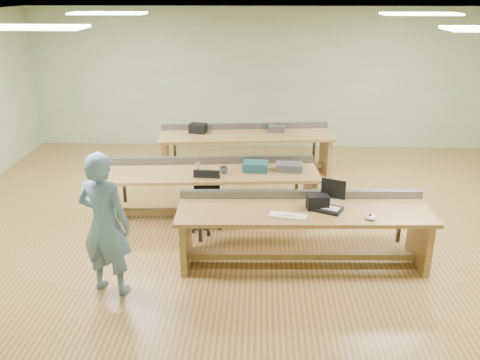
# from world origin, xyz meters

# --- Properties ---
(floor) EXTENTS (10.00, 10.00, 0.00)m
(floor) POSITION_xyz_m (0.00, 0.00, 0.00)
(floor) COLOR #A0713C
(floor) RESTS_ON ground
(ceiling) EXTENTS (10.00, 10.00, 0.00)m
(ceiling) POSITION_xyz_m (0.00, 0.00, 3.00)
(ceiling) COLOR silver
(ceiling) RESTS_ON wall_back
(wall_back) EXTENTS (10.00, 0.04, 3.00)m
(wall_back) POSITION_xyz_m (0.00, 4.00, 1.50)
(wall_back) COLOR #9FBB8E
(wall_back) RESTS_ON floor
(wall_front) EXTENTS (10.00, 0.04, 3.00)m
(wall_front) POSITION_xyz_m (0.00, -4.00, 1.50)
(wall_front) COLOR #9FBB8E
(wall_front) RESTS_ON floor
(fluor_panels) EXTENTS (6.20, 3.50, 0.03)m
(fluor_panels) POSITION_xyz_m (0.00, 0.00, 2.97)
(fluor_panels) COLOR white
(fluor_panels) RESTS_ON ceiling
(workbench_front) EXTENTS (3.23, 0.97, 0.86)m
(workbench_front) POSITION_xyz_m (0.56, -1.15, 0.56)
(workbench_front) COLOR olive
(workbench_front) RESTS_ON floor
(workbench_mid) EXTENTS (3.34, 1.13, 0.86)m
(workbench_mid) POSITION_xyz_m (-0.76, 0.21, 0.57)
(workbench_mid) COLOR olive
(workbench_mid) RESTS_ON floor
(workbench_back) EXTENTS (3.36, 1.20, 0.86)m
(workbench_back) POSITION_xyz_m (-0.27, 2.30, 0.57)
(workbench_back) COLOR olive
(workbench_back) RESTS_ON floor
(person) EXTENTS (0.71, 0.56, 1.72)m
(person) POSITION_xyz_m (-1.75, -1.92, 0.86)
(person) COLOR slate
(person) RESTS_ON floor
(laptop_base) EXTENTS (0.40, 0.37, 0.03)m
(laptop_base) POSITION_xyz_m (0.87, -1.19, 0.77)
(laptop_base) COLOR black
(laptop_base) RESTS_ON workbench_front
(laptop_screen) EXTENTS (0.29, 0.15, 0.25)m
(laptop_screen) POSITION_xyz_m (0.92, -1.08, 1.00)
(laptop_screen) COLOR black
(laptop_screen) RESTS_ON laptop_base
(keyboard) EXTENTS (0.48, 0.24, 0.03)m
(keyboard) POSITION_xyz_m (0.34, -1.40, 0.76)
(keyboard) COLOR white
(keyboard) RESTS_ON workbench_front
(trackball_mouse) EXTENTS (0.18, 0.19, 0.06)m
(trackball_mouse) POSITION_xyz_m (1.34, -1.42, 0.78)
(trackball_mouse) COLOR white
(trackball_mouse) RESTS_ON workbench_front
(camera_bag) EXTENTS (0.29, 0.20, 0.18)m
(camera_bag) POSITION_xyz_m (0.73, -1.14, 0.84)
(camera_bag) COLOR black
(camera_bag) RESTS_ON workbench_front
(task_chair) EXTENTS (0.50, 0.50, 0.86)m
(task_chair) POSITION_xyz_m (-0.80, -0.24, 0.32)
(task_chair) COLOR black
(task_chair) RESTS_ON floor
(parts_bin_teal) EXTENTS (0.39, 0.30, 0.13)m
(parts_bin_teal) POSITION_xyz_m (-0.07, 0.26, 0.82)
(parts_bin_teal) COLOR #163F47
(parts_bin_teal) RESTS_ON workbench_mid
(parts_bin_grey) EXTENTS (0.42, 0.29, 0.11)m
(parts_bin_grey) POSITION_xyz_m (0.44, 0.28, 0.80)
(parts_bin_grey) COLOR #37373A
(parts_bin_grey) RESTS_ON workbench_mid
(mug) EXTENTS (0.14, 0.14, 0.10)m
(mug) POSITION_xyz_m (-0.55, 0.11, 0.80)
(mug) COLOR #37373A
(mug) RESTS_ON workbench_mid
(drinks_can) EXTENTS (0.07, 0.07, 0.12)m
(drinks_can) POSITION_xyz_m (-0.95, 0.22, 0.81)
(drinks_can) COLOR #BCBCC1
(drinks_can) RESTS_ON workbench_mid
(storage_box_back) EXTENTS (0.35, 0.29, 0.18)m
(storage_box_back) POSITION_xyz_m (-1.20, 2.33, 0.84)
(storage_box_back) COLOR black
(storage_box_back) RESTS_ON workbench_back
(tray_back) EXTENTS (0.32, 0.25, 0.12)m
(tray_back) POSITION_xyz_m (0.31, 2.47, 0.81)
(tray_back) COLOR #37373A
(tray_back) RESTS_ON workbench_back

